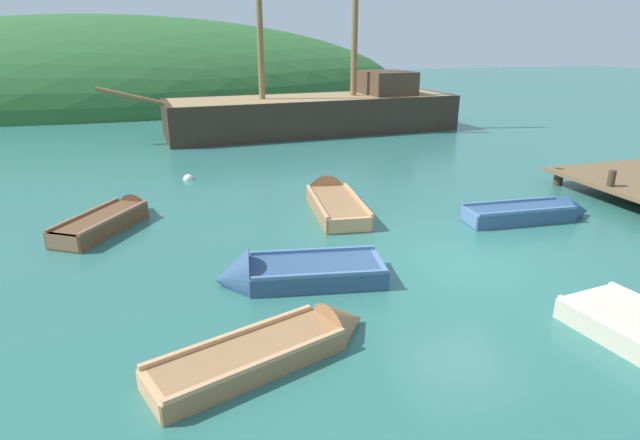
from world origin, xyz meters
TOP-DOWN VIEW (x-y plane):
  - ground_plane at (0.00, 0.00)m, footprint 120.00×120.00m
  - shore_hill at (-9.09, 31.92)m, footprint 44.54×19.65m
  - sailing_ship at (1.58, 16.01)m, footprint 16.66×4.49m
  - rowboat_outer_left at (-4.44, -2.03)m, footprint 3.65×2.04m
  - rowboat_portside at (-7.16, 4.63)m, footprint 2.52×3.20m
  - rowboat_center at (3.13, 1.95)m, footprint 3.49×1.13m
  - rowboat_outer_right at (-1.47, 4.43)m, footprint 1.55×3.77m
  - rowboat_far at (-3.76, 0.32)m, footprint 3.37×1.75m
  - buoy_white at (-5.05, 8.67)m, footprint 0.34×0.34m

SIDE VIEW (x-z plane):
  - ground_plane at x=0.00m, z-range 0.00..0.00m
  - shore_hill at x=-9.09m, z-range -5.84..5.84m
  - buoy_white at x=-5.05m, z-range -0.17..0.17m
  - rowboat_outer_left at x=-4.44m, z-range -0.36..0.54m
  - rowboat_far at x=-3.76m, z-range -0.48..0.71m
  - rowboat_center at x=3.13m, z-range -0.30..0.57m
  - rowboat_outer_right at x=-1.47m, z-range -0.42..0.69m
  - rowboat_portside at x=-7.16m, z-range -0.30..0.58m
  - sailing_ship at x=1.58m, z-range -5.59..6.85m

